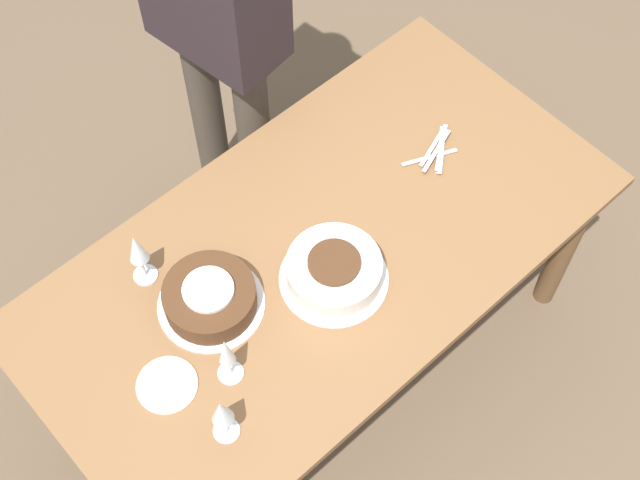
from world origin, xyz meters
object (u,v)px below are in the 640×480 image
Objects in this scene: cake_front_chocolate at (210,298)px; wine_glass_extra at (222,413)px; cake_center_white at (334,271)px; wine_glass_near at (226,353)px; wine_glass_far at (137,250)px.

wine_glass_extra is at bearing 57.44° from cake_front_chocolate.
cake_center_white is 1.04× the size of cake_front_chocolate.
wine_glass_near is (0.08, 0.18, 0.08)m from cake_front_chocolate.
wine_glass_extra is at bearing 76.89° from wine_glass_far.
wine_glass_extra is (0.11, 0.48, -0.01)m from wine_glass_far.
wine_glass_far is (-0.01, -0.37, 0.01)m from wine_glass_near.
cake_center_white is 0.38m from wine_glass_near.
wine_glass_extra is at bearing 15.71° from cake_center_white.
wine_glass_extra reaches higher than cake_front_chocolate.
wine_glass_extra is at bearing 46.95° from wine_glass_near.
cake_center_white is 0.50m from wine_glass_extra.
cake_front_chocolate is at bearing -28.87° from cake_center_white.
wine_glass_near is at bearing 65.22° from cake_front_chocolate.
wine_glass_far reaches higher than wine_glass_extra.
wine_glass_far reaches higher than cake_front_chocolate.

